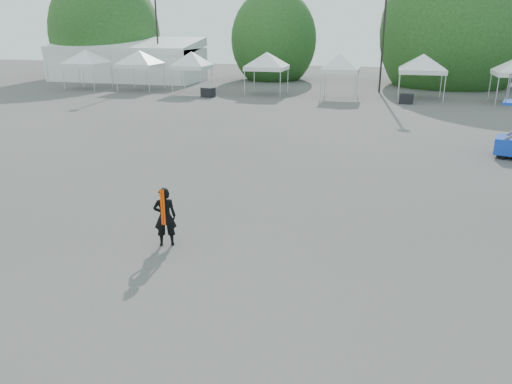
# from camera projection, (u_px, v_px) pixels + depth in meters

# --- Properties ---
(ground) EXTENTS (120.00, 120.00, 0.00)m
(ground) POSITION_uv_depth(u_px,v_px,m) (220.00, 235.00, 13.26)
(ground) COLOR #474442
(ground) RESTS_ON ground
(marquee) EXTENTS (15.00, 6.25, 4.23)m
(marquee) POSITION_uv_depth(u_px,v_px,m) (127.00, 61.00, 50.14)
(marquee) COLOR white
(marquee) RESTS_ON ground
(light_pole_west) EXTENTS (0.60, 0.25, 10.30)m
(light_pole_west) POSITION_uv_depth(u_px,v_px,m) (156.00, 21.00, 47.03)
(light_pole_west) COLOR black
(light_pole_west) RESTS_ON ground
(light_pole_east) EXTENTS (0.60, 0.25, 9.80)m
(light_pole_east) POSITION_uv_depth(u_px,v_px,m) (384.00, 23.00, 40.06)
(light_pole_east) COLOR black
(light_pole_east) RESTS_ON ground
(tree_far_w) EXTENTS (4.80, 4.80, 7.30)m
(tree_far_w) POSITION_uv_depth(u_px,v_px,m) (105.00, 33.00, 53.07)
(tree_far_w) COLOR #382314
(tree_far_w) RESTS_ON ground
(tree_mid_w) EXTENTS (4.16, 4.16, 6.33)m
(tree_mid_w) POSITION_uv_depth(u_px,v_px,m) (274.00, 40.00, 50.62)
(tree_mid_w) COLOR #382314
(tree_mid_w) RESTS_ON ground
(tree_mid_e) EXTENTS (5.12, 5.12, 7.79)m
(tree_mid_e) POSITION_uv_depth(u_px,v_px,m) (454.00, 31.00, 45.19)
(tree_mid_e) COLOR #382314
(tree_mid_e) RESTS_ON ground
(tent_a) EXTENTS (4.39, 4.39, 3.88)m
(tent_a) POSITION_uv_depth(u_px,v_px,m) (86.00, 53.00, 43.22)
(tent_a) COLOR silver
(tent_a) RESTS_ON ground
(tent_b) EXTENTS (4.49, 4.49, 3.88)m
(tent_b) POSITION_uv_depth(u_px,v_px,m) (139.00, 54.00, 42.30)
(tent_b) COLOR silver
(tent_b) RESTS_ON ground
(tent_c) EXTENTS (3.83, 3.83, 3.88)m
(tent_c) POSITION_uv_depth(u_px,v_px,m) (191.00, 55.00, 40.49)
(tent_c) COLOR silver
(tent_c) RESTS_ON ground
(tent_d) EXTENTS (4.37, 4.37, 3.88)m
(tent_d) POSITION_uv_depth(u_px,v_px,m) (267.00, 55.00, 39.61)
(tent_d) COLOR silver
(tent_d) RESTS_ON ground
(tent_e) EXTENTS (3.89, 3.89, 3.88)m
(tent_e) POSITION_uv_depth(u_px,v_px,m) (341.00, 57.00, 37.45)
(tent_e) COLOR silver
(tent_e) RESTS_ON ground
(tent_f) EXTENTS (4.74, 4.74, 3.88)m
(tent_f) POSITION_uv_depth(u_px,v_px,m) (423.00, 58.00, 36.98)
(tent_f) COLOR silver
(tent_f) RESTS_ON ground
(man) EXTENTS (0.66, 0.57, 1.53)m
(man) POSITION_uv_depth(u_px,v_px,m) (165.00, 217.00, 12.43)
(man) COLOR black
(man) RESTS_ON ground
(crate_west) EXTENTS (1.06, 0.89, 0.74)m
(crate_west) POSITION_uv_depth(u_px,v_px,m) (208.00, 92.00, 38.88)
(crate_west) COLOR black
(crate_west) RESTS_ON ground
(crate_mid) EXTENTS (0.99, 0.82, 0.70)m
(crate_mid) POSITION_uv_depth(u_px,v_px,m) (406.00, 99.00, 35.55)
(crate_mid) COLOR black
(crate_mid) RESTS_ON ground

